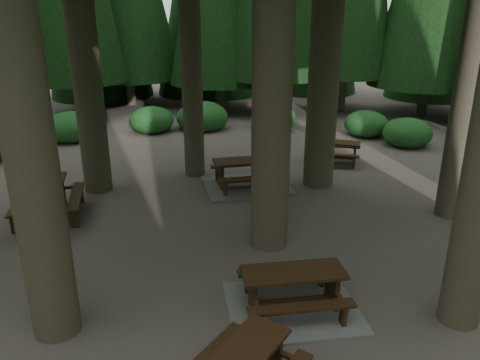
{
  "coord_description": "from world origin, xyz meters",
  "views": [
    {
      "loc": [
        0.48,
        -9.4,
        5.05
      ],
      "look_at": [
        0.1,
        1.41,
        1.1
      ],
      "focal_mm": 35.0,
      "sensor_mm": 36.0,
      "label": 1
    }
  ],
  "objects_px": {
    "picnic_table_b": "(48,196)",
    "picnic_table_c": "(246,177)",
    "picnic_table_a": "(293,296)",
    "picnic_table_d": "(335,148)"
  },
  "relations": [
    {
      "from": "picnic_table_a",
      "to": "picnic_table_b",
      "type": "relative_size",
      "value": 1.1
    },
    {
      "from": "picnic_table_b",
      "to": "picnic_table_c",
      "type": "height_order",
      "value": "picnic_table_b"
    },
    {
      "from": "picnic_table_c",
      "to": "picnic_table_d",
      "type": "relative_size",
      "value": 1.51
    },
    {
      "from": "picnic_table_a",
      "to": "picnic_table_c",
      "type": "bearing_deg",
      "value": 88.28
    },
    {
      "from": "picnic_table_b",
      "to": "picnic_table_a",
      "type": "bearing_deg",
      "value": -137.87
    },
    {
      "from": "picnic_table_d",
      "to": "picnic_table_b",
      "type": "bearing_deg",
      "value": -135.72
    },
    {
      "from": "picnic_table_a",
      "to": "picnic_table_d",
      "type": "xyz_separation_m",
      "value": [
        2.09,
        8.71,
        0.22
      ]
    },
    {
      "from": "picnic_table_d",
      "to": "picnic_table_c",
      "type": "bearing_deg",
      "value": -127.17
    },
    {
      "from": "picnic_table_a",
      "to": "picnic_table_c",
      "type": "xyz_separation_m",
      "value": [
        -0.95,
        6.15,
        0.03
      ]
    },
    {
      "from": "picnic_table_b",
      "to": "picnic_table_d",
      "type": "xyz_separation_m",
      "value": [
        8.07,
        4.94,
        -0.09
      ]
    }
  ]
}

